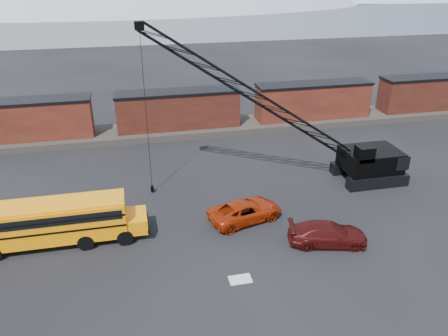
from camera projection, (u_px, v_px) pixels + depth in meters
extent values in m
plane|color=black|center=(219.00, 243.00, 30.27)|extent=(160.00, 160.00, 0.00)
cube|color=#454039|center=(179.00, 130.00, 49.50)|extent=(120.00, 5.00, 0.70)
cube|color=#401812|center=(25.00, 120.00, 45.37)|extent=(13.50, 2.90, 4.00)
cube|color=black|center=(21.00, 101.00, 44.49)|extent=(13.70, 3.10, 0.25)
cube|color=black|center=(70.00, 132.00, 46.92)|extent=(2.20, 2.40, 0.60)
cube|color=#511F16|center=(178.00, 110.00, 48.49)|extent=(13.50, 2.90, 4.00)
cube|color=black|center=(177.00, 92.00, 47.60)|extent=(13.70, 3.10, 0.25)
cube|color=black|center=(141.00, 127.00, 48.40)|extent=(2.20, 2.40, 0.60)
cube|color=black|center=(215.00, 122.00, 50.04)|extent=(2.20, 2.40, 0.60)
cube|color=#401812|center=(313.00, 101.00, 51.60)|extent=(13.50, 2.90, 4.00)
cube|color=black|center=(314.00, 84.00, 50.72)|extent=(13.70, 3.10, 0.25)
cube|color=black|center=(278.00, 117.00, 51.52)|extent=(2.20, 2.40, 0.60)
cube|color=black|center=(344.00, 112.00, 53.15)|extent=(2.20, 2.40, 0.60)
cube|color=#511F16|center=(432.00, 93.00, 54.72)|extent=(13.50, 2.90, 4.00)
cube|color=black|center=(436.00, 77.00, 53.84)|extent=(13.70, 3.10, 0.25)
cube|color=black|center=(400.00, 108.00, 54.63)|extent=(2.20, 2.40, 0.60)
cube|color=silver|center=(240.00, 279.00, 26.84)|extent=(1.40, 0.90, 0.02)
cube|color=#FF9005|center=(51.00, 222.00, 29.46)|extent=(10.00, 2.50, 2.50)
cube|color=#FF9005|center=(136.00, 221.00, 30.85)|extent=(1.60, 2.30, 1.10)
cube|color=#FF9005|center=(47.00, 205.00, 28.90)|extent=(10.00, 2.30, 0.18)
cube|color=black|center=(46.00, 223.00, 28.04)|extent=(9.60, 0.05, 0.65)
cube|color=black|center=(51.00, 203.00, 30.26)|extent=(9.60, 0.05, 0.65)
cube|color=black|center=(148.00, 223.00, 31.14)|extent=(0.15, 2.45, 0.35)
cylinder|color=black|center=(1.00, 234.00, 30.31)|extent=(1.10, 0.35, 1.10)
cylinder|color=black|center=(86.00, 242.00, 29.41)|extent=(1.10, 0.35, 1.10)
cylinder|color=black|center=(88.00, 224.00, 31.44)|extent=(1.10, 0.35, 1.10)
cylinder|color=black|center=(125.00, 238.00, 29.92)|extent=(1.10, 0.35, 1.10)
cylinder|color=black|center=(125.00, 220.00, 31.94)|extent=(1.10, 0.35, 1.10)
imported|color=#A32507|center=(245.00, 211.00, 32.67)|extent=(6.13, 4.03, 1.57)
imported|color=#430D0B|center=(328.00, 234.00, 29.93)|extent=(5.76, 3.36, 1.57)
cube|color=black|center=(377.00, 182.00, 37.61)|extent=(5.50, 1.00, 1.00)
cube|color=black|center=(359.00, 166.00, 40.43)|extent=(5.50, 1.00, 1.00)
cube|color=black|center=(370.00, 159.00, 38.41)|extent=(4.80, 3.60, 1.80)
cube|color=black|center=(391.00, 155.00, 38.72)|extent=(1.20, 3.80, 1.20)
cube|color=black|center=(365.00, 154.00, 36.57)|extent=(1.40, 1.20, 1.30)
cube|color=black|center=(368.00, 156.00, 36.08)|extent=(1.20, 0.06, 0.90)
cube|color=black|center=(139.00, 25.00, 31.08)|extent=(0.70, 0.50, 0.60)
cylinder|color=black|center=(146.00, 116.00, 34.00)|extent=(0.04, 0.04, 13.25)
cube|color=black|center=(152.00, 189.00, 36.77)|extent=(0.25, 0.25, 0.50)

